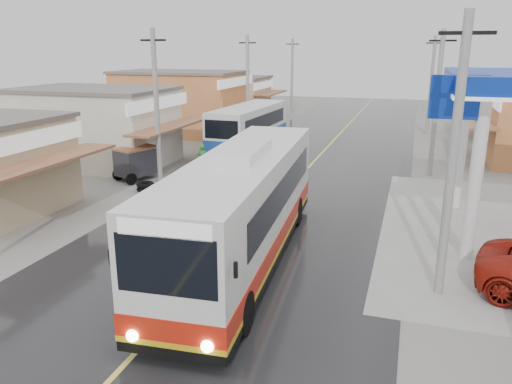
# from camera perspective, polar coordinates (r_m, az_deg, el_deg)

# --- Properties ---
(ground) EXTENTS (120.00, 120.00, 0.00)m
(ground) POSITION_cam_1_polar(r_m,az_deg,el_deg) (17.12, -4.20, -8.14)
(ground) COLOR slate
(ground) RESTS_ON ground
(road) EXTENTS (12.00, 90.00, 0.02)m
(road) POSITION_cam_1_polar(r_m,az_deg,el_deg) (30.85, 6.12, 2.91)
(road) COLOR black
(road) RESTS_ON ground
(centre_line) EXTENTS (0.15, 90.00, 0.01)m
(centre_line) POSITION_cam_1_polar(r_m,az_deg,el_deg) (30.84, 6.12, 2.93)
(centre_line) COLOR #D8CC4C
(centre_line) RESTS_ON road
(shopfronts_left) EXTENTS (11.00, 44.00, 5.20)m
(shopfronts_left) POSITION_cam_1_polar(r_m,az_deg,el_deg) (38.20, -12.45, 5.18)
(shopfronts_left) COLOR tan
(shopfronts_left) RESTS_ON ground
(utility_poles_left) EXTENTS (1.60, 50.00, 8.00)m
(utility_poles_left) POSITION_cam_1_polar(r_m,az_deg,el_deg) (33.81, -5.25, 4.09)
(utility_poles_left) COLOR gray
(utility_poles_left) RESTS_ON ground
(utility_poles_right) EXTENTS (1.60, 36.00, 8.00)m
(utility_poles_right) POSITION_cam_1_polar(r_m,az_deg,el_deg) (30.30, 19.20, 1.83)
(utility_poles_right) COLOR gray
(utility_poles_right) RESTS_ON ground
(coach_bus) EXTENTS (3.65, 12.86, 3.97)m
(coach_bus) POSITION_cam_1_polar(r_m,az_deg,el_deg) (16.66, -1.42, -1.73)
(coach_bus) COLOR silver
(coach_bus) RESTS_ON road
(second_bus) EXTENTS (3.01, 9.59, 3.15)m
(second_bus) POSITION_cam_1_polar(r_m,az_deg,el_deg) (35.09, -0.81, 7.41)
(second_bus) COLOR silver
(second_bus) RESTS_ON road
(cyclist) EXTENTS (0.69, 1.89, 2.03)m
(cyclist) POSITION_cam_1_polar(r_m,az_deg,el_deg) (27.59, -5.94, 2.73)
(cyclist) COLOR black
(cyclist) RESTS_ON ground
(tricycle_near) EXTENTS (2.22, 2.75, 1.83)m
(tricycle_near) POSITION_cam_1_polar(r_m,az_deg,el_deg) (28.21, -13.49, 3.45)
(tricycle_near) COLOR #26262D
(tricycle_near) RESTS_ON ground
(tyre_stack) EXTENTS (0.90, 0.90, 0.46)m
(tyre_stack) POSITION_cam_1_polar(r_m,az_deg,el_deg) (26.01, -12.53, 0.61)
(tyre_stack) COLOR black
(tyre_stack) RESTS_ON ground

